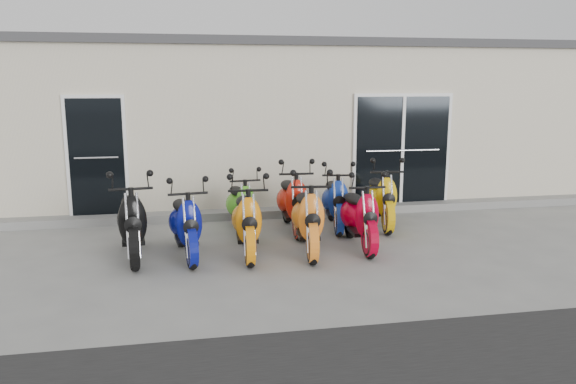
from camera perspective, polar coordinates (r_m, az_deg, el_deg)
name	(u,v)px	position (r m, az deg, el deg)	size (l,w,h in m)	color
ground	(295,246)	(8.84, 0.73, -5.52)	(80.00, 80.00, 0.00)	gray
building	(252,121)	(13.63, -3.64, 7.19)	(14.00, 6.00, 3.20)	beige
roof_cap	(252,49)	(13.62, -3.73, 14.26)	(14.20, 6.20, 0.16)	#3F3F42
front_step	(274,212)	(10.74, -1.41, -2.10)	(14.00, 0.40, 0.15)	gray
door_left	(97,154)	(10.65, -18.86, 3.68)	(1.07, 0.08, 2.22)	black
door_right	(402,147)	(11.38, 11.50, 4.50)	(2.02, 0.08, 2.22)	black
scooter_front_black	(132,212)	(8.41, -15.59, -2.00)	(0.67, 1.85, 1.36)	black
scooter_front_blue	(185,215)	(8.27, -10.41, -2.32)	(0.62, 1.72, 1.27)	navy
scooter_front_orange_a	(247,212)	(8.27, -4.23, -2.05)	(0.64, 1.76, 1.30)	orange
scooter_front_orange_b	(308,209)	(8.38, 2.03, -1.72)	(0.66, 1.81, 1.34)	orange
scooter_front_red	(359,208)	(8.68, 7.27, -1.60)	(0.62, 1.71, 1.26)	#AF001D
scooter_back_green	(241,198)	(9.54, -4.81, -0.64)	(0.58, 1.60, 1.18)	#4EAD22
scooter_back_red	(292,194)	(9.57, 0.43, -0.16)	(0.65, 1.78, 1.32)	red
scooter_back_blue	(335,193)	(9.80, 4.82, -0.14)	(0.61, 1.69, 1.25)	navy
scooter_back_yellow	(381,191)	(10.01, 9.44, 0.13)	(0.64, 1.75, 1.29)	#E1AD08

